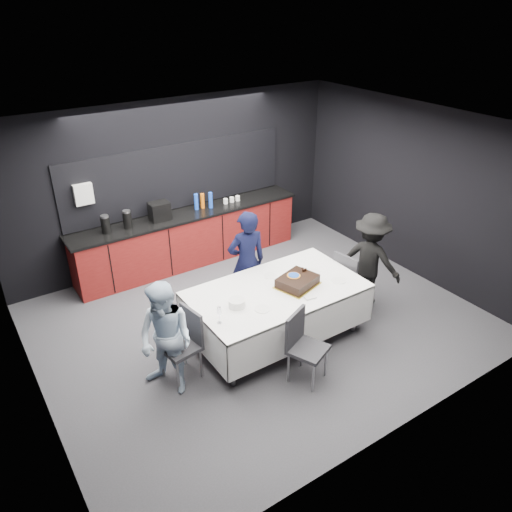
{
  "coord_description": "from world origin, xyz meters",
  "views": [
    {
      "loc": [
        -3.34,
        -4.93,
        4.3
      ],
      "look_at": [
        0.0,
        0.1,
        1.05
      ],
      "focal_mm": 35.0,
      "sensor_mm": 36.0,
      "label": 1
    }
  ],
  "objects_px": {
    "party_table": "(277,297)",
    "person_left": "(166,339)",
    "chair_left": "(185,339)",
    "champagne_flute": "(219,312)",
    "cake_assembly": "(297,281)",
    "person_right": "(370,260)",
    "plate_stack": "(237,303)",
    "person_center": "(247,262)",
    "chair_near": "(303,342)",
    "chair_right": "(349,277)"
  },
  "relations": [
    {
      "from": "cake_assembly",
      "to": "chair_left",
      "type": "xyz_separation_m",
      "value": [
        -1.65,
        0.08,
        -0.31
      ]
    },
    {
      "from": "chair_left",
      "to": "person_left",
      "type": "bearing_deg",
      "value": -158.5
    },
    {
      "from": "chair_left",
      "to": "person_right",
      "type": "relative_size",
      "value": 0.63
    },
    {
      "from": "person_center",
      "to": "cake_assembly",
      "type": "bearing_deg",
      "value": 114.92
    },
    {
      "from": "cake_assembly",
      "to": "person_right",
      "type": "relative_size",
      "value": 0.44
    },
    {
      "from": "cake_assembly",
      "to": "chair_near",
      "type": "distance_m",
      "value": 0.95
    },
    {
      "from": "cake_assembly",
      "to": "chair_left",
      "type": "bearing_deg",
      "value": 177.22
    },
    {
      "from": "party_table",
      "to": "champagne_flute",
      "type": "relative_size",
      "value": 10.36
    },
    {
      "from": "party_table",
      "to": "person_left",
      "type": "xyz_separation_m",
      "value": [
        -1.66,
        -0.12,
        0.09
      ]
    },
    {
      "from": "plate_stack",
      "to": "person_left",
      "type": "height_order",
      "value": "person_left"
    },
    {
      "from": "chair_near",
      "to": "person_right",
      "type": "distance_m",
      "value": 2.06
    },
    {
      "from": "cake_assembly",
      "to": "person_center",
      "type": "height_order",
      "value": "person_center"
    },
    {
      "from": "party_table",
      "to": "chair_right",
      "type": "relative_size",
      "value": 2.51
    },
    {
      "from": "chair_left",
      "to": "person_left",
      "type": "distance_m",
      "value": 0.37
    },
    {
      "from": "party_table",
      "to": "chair_near",
      "type": "distance_m",
      "value": 0.87
    },
    {
      "from": "cake_assembly",
      "to": "champagne_flute",
      "type": "bearing_deg",
      "value": -173.08
    },
    {
      "from": "champagne_flute",
      "to": "chair_right",
      "type": "xyz_separation_m",
      "value": [
        2.33,
        0.24,
        -0.4
      ]
    },
    {
      "from": "chair_left",
      "to": "cake_assembly",
      "type": "bearing_deg",
      "value": -2.78
    },
    {
      "from": "party_table",
      "to": "cake_assembly",
      "type": "relative_size",
      "value": 3.62
    },
    {
      "from": "person_left",
      "to": "person_right",
      "type": "xyz_separation_m",
      "value": [
        3.34,
        0.07,
        0.01
      ]
    },
    {
      "from": "plate_stack",
      "to": "person_right",
      "type": "height_order",
      "value": "person_right"
    },
    {
      "from": "champagne_flute",
      "to": "chair_near",
      "type": "distance_m",
      "value": 1.08
    },
    {
      "from": "party_table",
      "to": "person_left",
      "type": "height_order",
      "value": "person_left"
    },
    {
      "from": "plate_stack",
      "to": "chair_left",
      "type": "height_order",
      "value": "chair_left"
    },
    {
      "from": "person_center",
      "to": "chair_near",
      "type": "bearing_deg",
      "value": 91.08
    },
    {
      "from": "person_center",
      "to": "person_left",
      "type": "relative_size",
      "value": 1.1
    },
    {
      "from": "chair_near",
      "to": "person_right",
      "type": "xyz_separation_m",
      "value": [
        1.89,
        0.79,
        0.2
      ]
    },
    {
      "from": "plate_stack",
      "to": "person_center",
      "type": "height_order",
      "value": "person_center"
    },
    {
      "from": "person_left",
      "to": "chair_near",
      "type": "bearing_deg",
      "value": 36.34
    },
    {
      "from": "cake_assembly",
      "to": "chair_right",
      "type": "distance_m",
      "value": 1.09
    },
    {
      "from": "chair_near",
      "to": "person_right",
      "type": "height_order",
      "value": "person_right"
    },
    {
      "from": "party_table",
      "to": "person_center",
      "type": "distance_m",
      "value": 0.81
    },
    {
      "from": "chair_left",
      "to": "person_left",
      "type": "relative_size",
      "value": 0.64
    },
    {
      "from": "chair_right",
      "to": "person_left",
      "type": "height_order",
      "value": "person_left"
    },
    {
      "from": "chair_near",
      "to": "person_left",
      "type": "relative_size",
      "value": 0.64
    },
    {
      "from": "party_table",
      "to": "person_right",
      "type": "height_order",
      "value": "person_right"
    },
    {
      "from": "plate_stack",
      "to": "champagne_flute",
      "type": "bearing_deg",
      "value": -153.08
    },
    {
      "from": "chair_right",
      "to": "person_center",
      "type": "bearing_deg",
      "value": 147.95
    },
    {
      "from": "chair_near",
      "to": "person_center",
      "type": "xyz_separation_m",
      "value": [
        0.25,
        1.64,
        0.26
      ]
    },
    {
      "from": "chair_right",
      "to": "chair_near",
      "type": "xyz_separation_m",
      "value": [
        -1.53,
        -0.83,
        0.0
      ]
    },
    {
      "from": "chair_right",
      "to": "chair_near",
      "type": "relative_size",
      "value": 1.0
    },
    {
      "from": "chair_left",
      "to": "person_center",
      "type": "bearing_deg",
      "value": 29.72
    },
    {
      "from": "person_center",
      "to": "chair_right",
      "type": "bearing_deg",
      "value": 157.69
    },
    {
      "from": "cake_assembly",
      "to": "chair_right",
      "type": "relative_size",
      "value": 0.69
    },
    {
      "from": "champagne_flute",
      "to": "cake_assembly",
      "type": "bearing_deg",
      "value": 6.92
    },
    {
      "from": "party_table",
      "to": "person_right",
      "type": "relative_size",
      "value": 1.58
    },
    {
      "from": "chair_left",
      "to": "person_right",
      "type": "height_order",
      "value": "person_right"
    },
    {
      "from": "chair_left",
      "to": "chair_near",
      "type": "relative_size",
      "value": 1.0
    },
    {
      "from": "chair_left",
      "to": "person_center",
      "type": "height_order",
      "value": "person_center"
    },
    {
      "from": "plate_stack",
      "to": "chair_left",
      "type": "bearing_deg",
      "value": 175.47
    }
  ]
}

